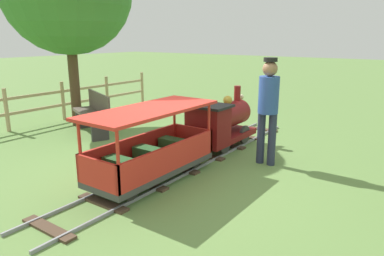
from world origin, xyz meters
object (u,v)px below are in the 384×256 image
locomotive (220,122)px  passenger_car (152,151)px  park_bench (93,113)px  conductor_person (268,103)px

locomotive → passenger_car: (0.00, -1.76, -0.06)m
locomotive → park_bench: locomotive is taller
passenger_car → conductor_person: conductor_person is taller
conductor_person → park_bench: conductor_person is taller
locomotive → passenger_car: bearing=-90.0°
conductor_person → park_bench: (-3.58, -0.36, -0.54)m
conductor_person → park_bench: size_ratio=1.20×
locomotive → park_bench: bearing=-167.1°
conductor_person → park_bench: bearing=-174.2°
locomotive → conductor_person: (0.97, -0.23, 0.47)m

